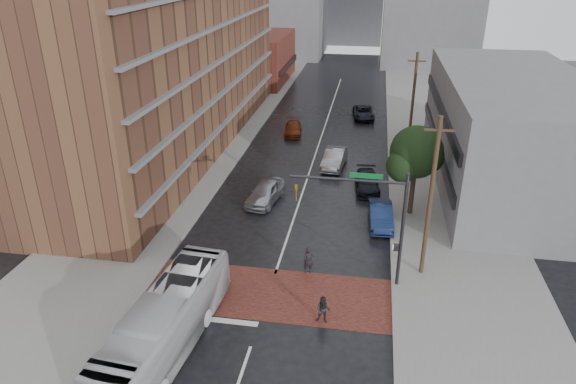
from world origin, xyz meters
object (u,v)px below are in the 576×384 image
(transit_bus, at_px, (166,324))
(pedestrian_b, at_px, (323,310))
(car_parked_mid, at_px, (367,182))
(suv_travel, at_px, (363,113))
(car_travel_a, at_px, (265,192))
(car_parked_near, at_px, (381,215))
(pedestrian_a, at_px, (308,260))
(car_travel_b, at_px, (334,158))
(car_travel_c, at_px, (293,128))
(car_parked_far, at_px, (367,183))

(transit_bus, relative_size, pedestrian_b, 6.96)
(car_parked_mid, bearing_deg, suv_travel, 87.58)
(car_travel_a, relative_size, car_parked_near, 1.06)
(car_parked_near, bearing_deg, transit_bus, -128.92)
(pedestrian_a, relative_size, suv_travel, 0.35)
(pedestrian_a, relative_size, pedestrian_b, 1.12)
(pedestrian_b, height_order, car_parked_near, pedestrian_b)
(car_parked_near, bearing_deg, car_parked_mid, 96.28)
(car_travel_b, distance_m, car_parked_near, 11.42)
(pedestrian_a, height_order, car_travel_c, pedestrian_a)
(pedestrian_a, xyz_separation_m, suv_travel, (2.22, 33.62, -0.17))
(car_parked_far, bearing_deg, car_travel_c, 124.89)
(transit_bus, height_order, car_parked_mid, transit_bus)
(pedestrian_a, distance_m, pedestrian_b, 4.71)
(car_travel_b, relative_size, car_parked_far, 1.38)
(pedestrian_b, height_order, car_parked_far, pedestrian_b)
(car_travel_a, relative_size, car_travel_b, 0.97)
(pedestrian_b, relative_size, car_travel_c, 0.36)
(car_travel_b, relative_size, car_travel_c, 1.14)
(pedestrian_b, bearing_deg, suv_travel, 95.08)
(pedestrian_a, height_order, car_parked_far, pedestrian_a)
(car_travel_b, xyz_separation_m, car_parked_far, (3.12, -4.61, -0.21))
(car_travel_a, xyz_separation_m, suv_travel, (6.85, 24.34, -0.13))
(transit_bus, height_order, suv_travel, transit_bus)
(car_travel_b, relative_size, car_parked_mid, 1.07)
(car_parked_near, bearing_deg, car_travel_a, 161.58)
(car_parked_near, relative_size, car_parked_far, 1.27)
(pedestrian_a, relative_size, car_parked_mid, 0.37)
(car_travel_b, bearing_deg, pedestrian_b, -81.18)
(pedestrian_a, bearing_deg, car_travel_b, 71.54)
(car_travel_c, xyz_separation_m, car_parked_mid, (8.34, -13.35, 0.05))
(pedestrian_a, xyz_separation_m, pedestrian_b, (1.37, -4.50, -0.09))
(suv_travel, height_order, car_parked_far, suv_travel)
(pedestrian_a, bearing_deg, transit_bus, -145.57)
(pedestrian_a, xyz_separation_m, car_parked_near, (4.32, 7.00, -0.12))
(pedestrian_b, bearing_deg, car_parked_near, 81.98)
(car_travel_b, relative_size, suv_travel, 0.99)
(car_travel_b, bearing_deg, pedestrian_a, -84.80)
(suv_travel, xyz_separation_m, car_parked_mid, (1.00, -20.62, -0.02))
(car_travel_b, height_order, car_travel_c, car_travel_b)
(car_travel_b, distance_m, car_parked_mid, 5.57)
(suv_travel, xyz_separation_m, car_parked_near, (2.10, -26.62, 0.05))
(pedestrian_a, xyz_separation_m, car_travel_a, (-4.63, 9.28, -0.05))
(pedestrian_a, relative_size, car_parked_near, 0.38)
(pedestrian_a, bearing_deg, car_parked_far, 57.96)
(transit_bus, height_order, car_travel_b, transit_bus)
(pedestrian_a, distance_m, suv_travel, 33.69)
(car_travel_a, distance_m, car_travel_c, 17.08)
(suv_travel, bearing_deg, car_parked_far, -93.45)
(suv_travel, bearing_deg, pedestrian_b, -97.50)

